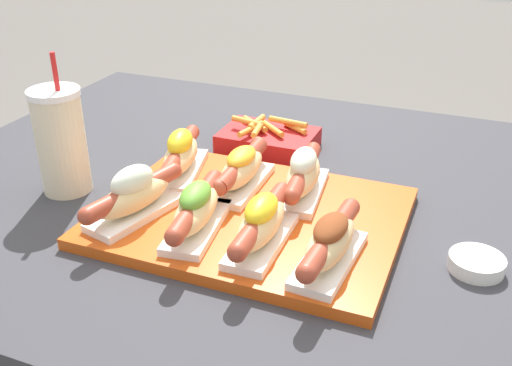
{
  "coord_description": "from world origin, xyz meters",
  "views": [
    {
      "loc": [
        0.35,
        -0.84,
        1.16
      ],
      "look_at": [
        0.05,
        -0.09,
        0.74
      ],
      "focal_mm": 42.0,
      "sensor_mm": 36.0,
      "label": 1
    }
  ],
  "objects_px": {
    "hot_dog_1": "(196,209)",
    "hot_dog_6": "(303,175)",
    "hot_dog_5": "(239,168)",
    "hot_dog_2": "(261,223)",
    "hot_dog_3": "(330,242)",
    "drink_cup": "(61,141)",
    "hot_dog_0": "(134,195)",
    "sauce_bowl": "(477,263)",
    "hot_dog_4": "(181,155)",
    "serving_tray": "(251,217)",
    "fries_basket": "(268,139)"
  },
  "relations": [
    {
      "from": "hot_dog_3",
      "to": "hot_dog_5",
      "type": "distance_m",
      "value": 0.25
    },
    {
      "from": "hot_dog_5",
      "to": "sauce_bowl",
      "type": "relative_size",
      "value": 2.68
    },
    {
      "from": "serving_tray",
      "to": "hot_dog_1",
      "type": "relative_size",
      "value": 2.26
    },
    {
      "from": "hot_dog_0",
      "to": "hot_dog_3",
      "type": "distance_m",
      "value": 0.3
    },
    {
      "from": "hot_dog_6",
      "to": "sauce_bowl",
      "type": "relative_size",
      "value": 2.67
    },
    {
      "from": "hot_dog_0",
      "to": "sauce_bowl",
      "type": "xyz_separation_m",
      "value": [
        0.48,
        0.07,
        -0.04
      ]
    },
    {
      "from": "hot_dog_3",
      "to": "hot_dog_4",
      "type": "relative_size",
      "value": 1.03
    },
    {
      "from": "hot_dog_6",
      "to": "hot_dog_4",
      "type": "bearing_deg",
      "value": -178.69
    },
    {
      "from": "hot_dog_3",
      "to": "drink_cup",
      "type": "distance_m",
      "value": 0.48
    },
    {
      "from": "hot_dog_5",
      "to": "hot_dog_3",
      "type": "bearing_deg",
      "value": -38.63
    },
    {
      "from": "sauce_bowl",
      "to": "hot_dog_0",
      "type": "bearing_deg",
      "value": -171.22
    },
    {
      "from": "serving_tray",
      "to": "hot_dog_5",
      "type": "xyz_separation_m",
      "value": [
        -0.05,
        0.07,
        0.04
      ]
    },
    {
      "from": "hot_dog_4",
      "to": "hot_dog_5",
      "type": "bearing_deg",
      "value": -4.6
    },
    {
      "from": "hot_dog_4",
      "to": "sauce_bowl",
      "type": "relative_size",
      "value": 2.61
    },
    {
      "from": "hot_dog_5",
      "to": "sauce_bowl",
      "type": "bearing_deg",
      "value": -10.66
    },
    {
      "from": "hot_dog_5",
      "to": "hot_dog_6",
      "type": "relative_size",
      "value": 1.01
    },
    {
      "from": "hot_dog_1",
      "to": "hot_dog_4",
      "type": "relative_size",
      "value": 1.02
    },
    {
      "from": "hot_dog_0",
      "to": "hot_dog_6",
      "type": "height_order",
      "value": "hot_dog_0"
    },
    {
      "from": "serving_tray",
      "to": "hot_dog_4",
      "type": "distance_m",
      "value": 0.18
    },
    {
      "from": "serving_tray",
      "to": "hot_dog_1",
      "type": "distance_m",
      "value": 0.1
    },
    {
      "from": "hot_dog_1",
      "to": "fries_basket",
      "type": "xyz_separation_m",
      "value": [
        -0.02,
        0.35,
        -0.03
      ]
    },
    {
      "from": "hot_dog_1",
      "to": "hot_dog_6",
      "type": "bearing_deg",
      "value": 56.34
    },
    {
      "from": "hot_dog_2",
      "to": "drink_cup",
      "type": "height_order",
      "value": "drink_cup"
    },
    {
      "from": "hot_dog_3",
      "to": "drink_cup",
      "type": "relative_size",
      "value": 0.84
    },
    {
      "from": "hot_dog_6",
      "to": "fries_basket",
      "type": "relative_size",
      "value": 1.11
    },
    {
      "from": "hot_dog_1",
      "to": "sauce_bowl",
      "type": "distance_m",
      "value": 0.39
    },
    {
      "from": "fries_basket",
      "to": "serving_tray",
      "type": "bearing_deg",
      "value": -74.25
    },
    {
      "from": "hot_dog_2",
      "to": "hot_dog_5",
      "type": "distance_m",
      "value": 0.18
    },
    {
      "from": "hot_dog_5",
      "to": "hot_dog_6",
      "type": "xyz_separation_m",
      "value": [
        0.1,
        0.01,
        0.0
      ]
    },
    {
      "from": "hot_dog_4",
      "to": "sauce_bowl",
      "type": "height_order",
      "value": "hot_dog_4"
    },
    {
      "from": "hot_dog_0",
      "to": "hot_dog_1",
      "type": "xyz_separation_m",
      "value": [
        0.1,
        -0.0,
        -0.0
      ]
    },
    {
      "from": "hot_dog_5",
      "to": "drink_cup",
      "type": "distance_m",
      "value": 0.29
    },
    {
      "from": "serving_tray",
      "to": "fries_basket",
      "type": "height_order",
      "value": "fries_basket"
    },
    {
      "from": "hot_dog_1",
      "to": "hot_dog_4",
      "type": "distance_m",
      "value": 0.19
    },
    {
      "from": "hot_dog_5",
      "to": "fries_basket",
      "type": "xyz_separation_m",
      "value": [
        -0.03,
        0.2,
        -0.03
      ]
    },
    {
      "from": "hot_dog_0",
      "to": "drink_cup",
      "type": "distance_m",
      "value": 0.19
    },
    {
      "from": "hot_dog_6",
      "to": "sauce_bowl",
      "type": "bearing_deg",
      "value": -17.26
    },
    {
      "from": "hot_dog_2",
      "to": "sauce_bowl",
      "type": "bearing_deg",
      "value": 15.22
    },
    {
      "from": "sauce_bowl",
      "to": "drink_cup",
      "type": "bearing_deg",
      "value": -178.69
    },
    {
      "from": "hot_dog_2",
      "to": "sauce_bowl",
      "type": "height_order",
      "value": "hot_dog_2"
    },
    {
      "from": "drink_cup",
      "to": "hot_dog_3",
      "type": "bearing_deg",
      "value": -8.52
    },
    {
      "from": "hot_dog_2",
      "to": "hot_dog_3",
      "type": "relative_size",
      "value": 1.0
    },
    {
      "from": "drink_cup",
      "to": "hot_dog_2",
      "type": "bearing_deg",
      "value": -9.28
    },
    {
      "from": "hot_dog_4",
      "to": "drink_cup",
      "type": "distance_m",
      "value": 0.2
    },
    {
      "from": "hot_dog_2",
      "to": "fries_basket",
      "type": "relative_size",
      "value": 1.12
    },
    {
      "from": "serving_tray",
      "to": "hot_dog_4",
      "type": "bearing_deg",
      "value": 154.01
    },
    {
      "from": "serving_tray",
      "to": "hot_dog_1",
      "type": "height_order",
      "value": "hot_dog_1"
    },
    {
      "from": "hot_dog_1",
      "to": "hot_dog_3",
      "type": "relative_size",
      "value": 0.99
    },
    {
      "from": "hot_dog_2",
      "to": "fries_basket",
      "type": "xyz_separation_m",
      "value": [
        -0.12,
        0.35,
        -0.03
      ]
    },
    {
      "from": "hot_dog_0",
      "to": "fries_basket",
      "type": "xyz_separation_m",
      "value": [
        0.08,
        0.35,
        -0.03
      ]
    }
  ]
}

